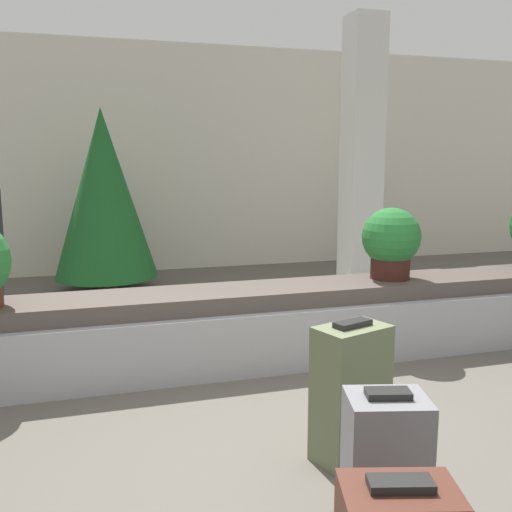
{
  "coord_description": "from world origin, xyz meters",
  "views": [
    {
      "loc": [
        -1.24,
        -2.49,
        1.59
      ],
      "look_at": [
        0.0,
        1.68,
        0.85
      ],
      "focal_mm": 40.0,
      "sensor_mm": 36.0,
      "label": 1
    }
  ],
  "objects_px": {
    "traveler_1": "(357,206)",
    "decorated_tree": "(104,194)",
    "pillar": "(362,159)",
    "potted_plant_0": "(391,242)",
    "suitcase_3": "(385,464)",
    "suitcase_4": "(351,393)"
  },
  "relations": [
    {
      "from": "suitcase_4",
      "to": "traveler_1",
      "type": "height_order",
      "value": "traveler_1"
    },
    {
      "from": "suitcase_3",
      "to": "suitcase_4",
      "type": "xyz_separation_m",
      "value": [
        0.13,
        0.6,
        0.06
      ]
    },
    {
      "from": "pillar",
      "to": "traveler_1",
      "type": "xyz_separation_m",
      "value": [
        0.34,
        0.75,
        -0.62
      ]
    },
    {
      "from": "decorated_tree",
      "to": "suitcase_3",
      "type": "bearing_deg",
      "value": -79.29
    },
    {
      "from": "potted_plant_0",
      "to": "decorated_tree",
      "type": "bearing_deg",
      "value": 127.51
    },
    {
      "from": "traveler_1",
      "to": "decorated_tree",
      "type": "xyz_separation_m",
      "value": [
        -3.24,
        0.21,
        0.21
      ]
    },
    {
      "from": "suitcase_3",
      "to": "decorated_tree",
      "type": "xyz_separation_m",
      "value": [
        -0.96,
        5.08,
        0.88
      ]
    },
    {
      "from": "pillar",
      "to": "potted_plant_0",
      "type": "height_order",
      "value": "pillar"
    },
    {
      "from": "suitcase_4",
      "to": "decorated_tree",
      "type": "xyz_separation_m",
      "value": [
        -1.09,
        4.48,
        0.82
      ]
    },
    {
      "from": "pillar",
      "to": "decorated_tree",
      "type": "relative_size",
      "value": 1.46
    },
    {
      "from": "pillar",
      "to": "potted_plant_0",
      "type": "relative_size",
      "value": 5.35
    },
    {
      "from": "suitcase_3",
      "to": "traveler_1",
      "type": "height_order",
      "value": "traveler_1"
    },
    {
      "from": "potted_plant_0",
      "to": "decorated_tree",
      "type": "relative_size",
      "value": 0.27
    },
    {
      "from": "pillar",
      "to": "decorated_tree",
      "type": "distance_m",
      "value": 3.08
    },
    {
      "from": "traveler_1",
      "to": "potted_plant_0",
      "type": "bearing_deg",
      "value": -28.86
    },
    {
      "from": "suitcase_3",
      "to": "potted_plant_0",
      "type": "distance_m",
      "value": 2.6
    },
    {
      "from": "traveler_1",
      "to": "decorated_tree",
      "type": "height_order",
      "value": "decorated_tree"
    },
    {
      "from": "pillar",
      "to": "suitcase_4",
      "type": "relative_size",
      "value": 4.18
    },
    {
      "from": "suitcase_3",
      "to": "suitcase_4",
      "type": "height_order",
      "value": "suitcase_4"
    },
    {
      "from": "suitcase_3",
      "to": "decorated_tree",
      "type": "bearing_deg",
      "value": 115.42
    },
    {
      "from": "suitcase_4",
      "to": "traveler_1",
      "type": "relative_size",
      "value": 0.47
    },
    {
      "from": "suitcase_3",
      "to": "traveler_1",
      "type": "bearing_deg",
      "value": 79.62
    }
  ]
}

